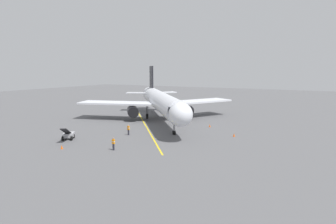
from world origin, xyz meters
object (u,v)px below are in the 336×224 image
object	(u,v)px
safety_cone_nose_left	(210,126)
safety_cone_wing_port	(234,135)
airplane	(161,102)
belt_loader_near_nose	(68,135)
safety_cone_nose_right	(62,147)
ground_crew_marshaller	(113,144)
ground_crew_wing_walker	(128,130)

from	to	relation	value
safety_cone_nose_left	safety_cone_wing_port	size ratio (longest dim) A/B	1.00
airplane	safety_cone_nose_left	distance (m)	12.24
airplane	belt_loader_near_nose	size ratio (longest dim) A/B	7.67
safety_cone_nose_left	airplane	bearing A→B (deg)	-8.85
belt_loader_near_nose	safety_cone_nose_right	distance (m)	5.74
airplane	ground_crew_marshaller	bearing A→B (deg)	104.11
ground_crew_wing_walker	belt_loader_near_nose	bearing A→B (deg)	46.34
ground_crew_marshaller	safety_cone_nose_right	bearing A→B (deg)	23.54
ground_crew_marshaller	safety_cone_nose_right	distance (m)	7.16
ground_crew_marshaller	safety_cone_wing_port	xyz separation A→B (m)	(-11.93, -15.52, -0.61)
ground_crew_wing_walker	safety_cone_nose_right	bearing A→B (deg)	75.50
airplane	ground_crew_wing_walker	bearing A→B (deg)	98.34
ground_crew_marshaller	belt_loader_near_nose	bearing A→B (deg)	-9.26
airplane	belt_loader_near_nose	xyz separation A→B (m)	(4.34, 21.23, -3.29)
belt_loader_near_nose	safety_cone_nose_right	size ratio (longest dim) A/B	8.08
ground_crew_wing_walker	safety_cone_wing_port	size ratio (longest dim) A/B	3.11
safety_cone_nose_left	safety_cone_nose_right	size ratio (longest dim) A/B	1.00
safety_cone_nose_right	safety_cone_wing_port	size ratio (longest dim) A/B	1.00
ground_crew_marshaller	ground_crew_wing_walker	distance (m)	9.16
ground_crew_wing_walker	safety_cone_nose_right	distance (m)	11.65
airplane	safety_cone_nose_left	xyz separation A→B (m)	(-11.52, 1.79, -3.73)
belt_loader_near_nose	safety_cone_wing_port	world-z (taller)	belt_loader_near_nose
safety_cone_nose_right	belt_loader_near_nose	bearing A→B (deg)	-51.74
safety_cone_nose_left	safety_cone_wing_port	world-z (taller)	same
ground_crew_wing_walker	belt_loader_near_nose	world-z (taller)	belt_loader_near_nose
ground_crew_marshaller	safety_cone_nose_right	world-z (taller)	ground_crew_marshaller
belt_loader_near_nose	ground_crew_marshaller	bearing A→B (deg)	170.74
airplane	safety_cone_wing_port	world-z (taller)	airplane
belt_loader_near_nose	safety_cone_nose_right	bearing A→B (deg)	128.26
ground_crew_marshaller	ground_crew_wing_walker	size ratio (longest dim) A/B	1.00
safety_cone_nose_right	ground_crew_marshaller	bearing A→B (deg)	-156.46
safety_cone_nose_left	safety_cone_wing_port	distance (m)	8.29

